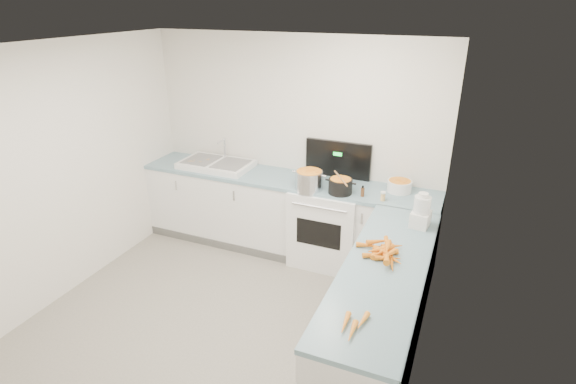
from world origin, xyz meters
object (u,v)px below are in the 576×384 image
at_px(spice_jar, 383,197).
at_px(food_processor, 421,212).
at_px(stove, 328,223).
at_px(extract_bottle, 363,192).
at_px(steel_pot, 309,181).
at_px(sink, 216,164).
at_px(black_pot, 340,187).
at_px(mixing_bowl, 399,186).

distance_m(spice_jar, food_processor, 0.61).
relative_size(stove, extract_bottle, 14.53).
xyz_separation_m(extract_bottle, spice_jar, (0.22, -0.02, -0.01)).
bearing_deg(extract_bottle, food_processor, -34.94).
bearing_deg(steel_pot, sink, 171.36).
relative_size(stove, black_pot, 5.42).
height_order(steel_pot, mixing_bowl, steel_pot).
bearing_deg(black_pot, food_processor, -26.51).
bearing_deg(mixing_bowl, sink, -177.03).
xyz_separation_m(sink, extract_bottle, (1.86, -0.17, 0.01)).
xyz_separation_m(stove, spice_jar, (0.63, -0.18, 0.51)).
height_order(sink, black_pot, sink).
xyz_separation_m(steel_pot, black_pot, (0.35, 0.01, -0.02)).
height_order(stove, spice_jar, stove).
bearing_deg(sink, food_processor, -13.89).
height_order(steel_pot, spice_jar, steel_pot).
bearing_deg(mixing_bowl, stove, -170.05).
height_order(sink, food_processor, food_processor).
distance_m(stove, food_processor, 1.35).
bearing_deg(stove, spice_jar, -15.91).
bearing_deg(spice_jar, extract_bottle, 173.65).
bearing_deg(mixing_bowl, spice_jar, -109.64).
height_order(black_pot, food_processor, food_processor).
xyz_separation_m(steel_pot, mixing_bowl, (0.91, 0.31, -0.03)).
xyz_separation_m(sink, black_pot, (1.62, -0.18, 0.03)).
xyz_separation_m(mixing_bowl, extract_bottle, (-0.33, -0.28, -0.01)).
height_order(stove, steel_pot, stove).
bearing_deg(extract_bottle, black_pot, -177.79).
relative_size(steel_pot, black_pot, 1.21).
relative_size(steel_pot, extract_bottle, 3.23).
distance_m(sink, black_pot, 1.63).
bearing_deg(steel_pot, black_pot, 2.41).
xyz_separation_m(stove, steel_pot, (-0.18, -0.18, 0.56)).
bearing_deg(mixing_bowl, black_pot, -152.65).
distance_m(extract_bottle, spice_jar, 0.22).
bearing_deg(sink, black_pot, -6.31).
height_order(steel_pot, food_processor, food_processor).
bearing_deg(stove, mixing_bowl, 9.95).
bearing_deg(sink, mixing_bowl, 2.97).
height_order(steel_pot, black_pot, steel_pot).
xyz_separation_m(steel_pot, food_processor, (1.23, -0.42, 0.05)).
bearing_deg(food_processor, mixing_bowl, 113.28).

